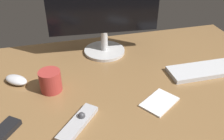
# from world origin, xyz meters

# --- Properties ---
(desk) EXTENTS (1.40, 0.84, 0.02)m
(desk) POSITION_xyz_m (0.00, 0.00, 0.01)
(desk) COLOR olive
(desk) RESTS_ON ground
(monitor) EXTENTS (0.53, 0.21, 0.43)m
(monitor) POSITION_xyz_m (-0.05, 0.24, 0.26)
(monitor) COLOR silver
(monitor) RESTS_ON desk
(keyboard) EXTENTS (0.43, 0.12, 0.02)m
(keyboard) POSITION_xyz_m (0.40, -0.05, 0.03)
(keyboard) COLOR silver
(keyboard) RESTS_ON desk
(computer_mouse) EXTENTS (0.12, 0.11, 0.03)m
(computer_mouse) POSITION_xyz_m (-0.47, 0.07, 0.04)
(computer_mouse) COLOR silver
(computer_mouse) RESTS_ON desk
(media_remote) EXTENTS (0.16, 0.17, 0.03)m
(media_remote) POSITION_xyz_m (-0.25, -0.23, 0.03)
(media_remote) COLOR #B7B7BC
(media_remote) RESTS_ON desk
(coffee_mug) EXTENTS (0.09, 0.09, 0.09)m
(coffee_mug) POSITION_xyz_m (-0.33, -0.01, 0.06)
(coffee_mug) COLOR #B23833
(coffee_mug) RESTS_ON desk
(notepad) EXTENTS (0.17, 0.16, 0.01)m
(notepad) POSITION_xyz_m (0.06, -0.20, 0.02)
(notepad) COLOR white
(notepad) RESTS_ON desk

